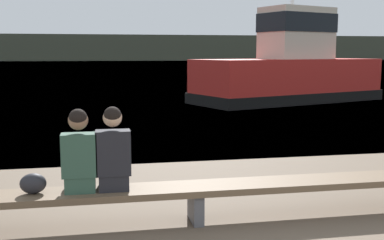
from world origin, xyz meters
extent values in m
plane|color=teal|center=(0.00, 126.40, 0.00)|extent=(240.00, 240.00, 0.00)
cube|color=#424738|center=(0.00, 122.72, 3.16)|extent=(600.00, 12.00, 6.33)
cube|color=brown|center=(-0.97, 3.30, 0.40)|extent=(6.95, 0.52, 0.08)
cube|color=#515156|center=(-0.97, 3.30, 0.18)|extent=(0.12, 0.44, 0.36)
cube|color=#2D4C3D|center=(-2.29, 3.37, 0.53)|extent=(0.33, 0.38, 0.18)
cube|color=#2D4C3D|center=(-2.29, 3.28, 0.86)|extent=(0.39, 0.22, 0.48)
sphere|color=#846047|center=(-2.29, 3.28, 1.25)|extent=(0.22, 0.22, 0.22)
sphere|color=black|center=(-2.29, 3.26, 1.28)|extent=(0.20, 0.20, 0.20)
cube|color=black|center=(-1.92, 3.37, 0.53)|extent=(0.33, 0.38, 0.18)
cube|color=black|center=(-1.92, 3.28, 0.87)|extent=(0.39, 0.22, 0.51)
sphere|color=tan|center=(-1.92, 3.28, 1.27)|extent=(0.21, 0.21, 0.21)
sphere|color=black|center=(-1.92, 3.26, 1.30)|extent=(0.20, 0.20, 0.20)
ellipsoid|color=#232328|center=(-2.80, 3.32, 0.55)|extent=(0.29, 0.19, 0.23)
cube|color=red|center=(5.54, 16.48, 0.86)|extent=(8.37, 5.37, 1.72)
cube|color=black|center=(5.54, 16.48, 0.21)|extent=(8.56, 5.54, 0.41)
cube|color=beige|center=(5.91, 16.61, 2.76)|extent=(3.17, 2.55, 2.06)
cube|color=black|center=(5.91, 16.61, 3.17)|extent=(3.25, 2.63, 0.74)
camera|label=1|loc=(-2.06, -2.09, 1.99)|focal=45.00mm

